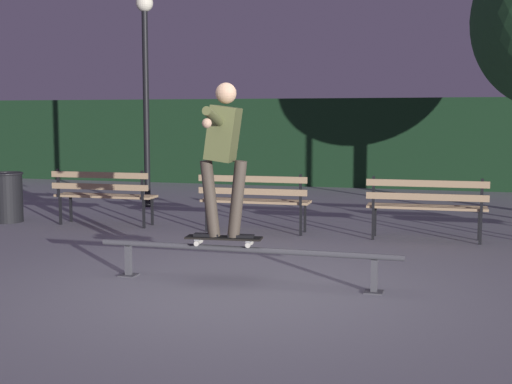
# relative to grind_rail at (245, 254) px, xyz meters

# --- Properties ---
(ground_plane) EXTENTS (90.00, 90.00, 0.00)m
(ground_plane) POSITION_rel_grind_rail_xyz_m (-0.00, -0.21, -0.30)
(ground_plane) COLOR gray
(hedge_backdrop) EXTENTS (24.00, 1.20, 2.11)m
(hedge_backdrop) POSITION_rel_grind_rail_xyz_m (-0.00, 10.31, 0.75)
(hedge_backdrop) COLOR black
(hedge_backdrop) RESTS_ON ground
(grind_rail) EXTENTS (3.17, 0.18, 0.38)m
(grind_rail) POSITION_rel_grind_rail_xyz_m (0.00, 0.00, 0.00)
(grind_rail) COLOR #47474C
(grind_rail) RESTS_ON ground
(skateboard) EXTENTS (0.80, 0.28, 0.09)m
(skateboard) POSITION_rel_grind_rail_xyz_m (-0.23, 0.00, 0.15)
(skateboard) COLOR black
(skateboard) RESTS_ON grind_rail
(skateboarder) EXTENTS (0.63, 1.40, 1.56)m
(skateboarder) POSITION_rel_grind_rail_xyz_m (-0.22, 0.00, 1.09)
(skateboarder) COLOR black
(skateboarder) RESTS_ON skateboard
(park_bench_leftmost) EXTENTS (1.61, 0.45, 0.88)m
(park_bench_leftmost) POSITION_rel_grind_rail_xyz_m (-3.19, 2.99, 0.23)
(park_bench_leftmost) COLOR black
(park_bench_leftmost) RESTS_ON ground
(park_bench_left_center) EXTENTS (1.61, 0.45, 0.88)m
(park_bench_left_center) POSITION_rel_grind_rail_xyz_m (-0.76, 2.99, 0.23)
(park_bench_left_center) COLOR black
(park_bench_left_center) RESTS_ON ground
(park_bench_right_center) EXTENTS (1.61, 0.45, 0.88)m
(park_bench_right_center) POSITION_rel_grind_rail_xyz_m (1.66, 2.99, 0.23)
(park_bench_right_center) COLOR black
(park_bench_right_center) RESTS_ON ground
(lamp_post_left) EXTENTS (0.32, 0.32, 3.90)m
(lamp_post_left) POSITION_rel_grind_rail_xyz_m (-3.51, 5.28, 2.18)
(lamp_post_left) COLOR black
(lamp_post_left) RESTS_ON ground
(trash_can) EXTENTS (0.52, 0.52, 0.80)m
(trash_can) POSITION_rel_grind_rail_xyz_m (-4.86, 2.91, 0.11)
(trash_can) COLOR black
(trash_can) RESTS_ON ground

